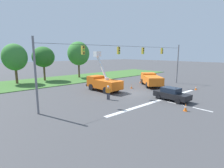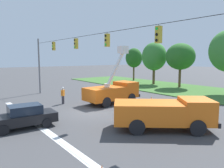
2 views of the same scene
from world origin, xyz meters
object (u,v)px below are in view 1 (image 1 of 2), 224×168
object	(u,v)px
tree_west	(15,57)
utility_truck_support_near	(151,79)
traffic_cone_foreground_left	(103,84)
traffic_cone_mid_right	(196,88)
utility_truck_bucket_lift	(103,82)
road_worker	(108,92)
traffic_cone_foreground_right	(132,86)
sedan_black	(172,94)
traffic_cone_mid_left	(141,81)
traffic_cone_near_bucket	(186,107)
tree_centre	(43,57)
tree_east	(78,54)

from	to	relation	value
tree_west	utility_truck_support_near	bearing A→B (deg)	-46.15
tree_west	traffic_cone_foreground_left	bearing A→B (deg)	-48.47
traffic_cone_mid_right	utility_truck_bucket_lift	bearing A→B (deg)	141.08
road_worker	traffic_cone_foreground_right	size ratio (longest dim) A/B	2.77
sedan_black	tree_west	bearing A→B (deg)	113.97
road_worker	traffic_cone_mid_right	distance (m)	14.81
traffic_cone_mid_left	tree_west	bearing A→B (deg)	141.84
utility_truck_support_near	traffic_cone_foreground_right	bearing A→B (deg)	168.40
traffic_cone_foreground_right	traffic_cone_near_bucket	distance (m)	12.07
tree_west	utility_truck_bucket_lift	xyz separation A→B (m)	(8.29, -15.30, -3.62)
utility_truck_support_near	tree_centre	bearing A→B (deg)	123.32
tree_centre	utility_truck_support_near	size ratio (longest dim) A/B	1.07
tree_west	tree_centre	size ratio (longest dim) A/B	1.06
tree_east	traffic_cone_mid_right	size ratio (longest dim) A/B	13.00
utility_truck_bucket_lift	traffic_cone_foreground_left	size ratio (longest dim) A/B	7.82
tree_west	traffic_cone_foreground_left	xyz separation A→B (m)	(10.80, -12.19, -4.55)
utility_truck_support_near	traffic_cone_mid_right	world-z (taller)	utility_truck_support_near
traffic_cone_foreground_right	tree_centre	bearing A→B (deg)	114.18
traffic_cone_mid_right	tree_centre	bearing A→B (deg)	120.19
tree_east	traffic_cone_near_bucket	size ratio (longest dim) A/B	10.59
tree_centre	traffic_cone_foreground_left	world-z (taller)	tree_centre
traffic_cone_near_bucket	road_worker	bearing A→B (deg)	109.02
road_worker	traffic_cone_mid_right	size ratio (longest dim) A/B	2.79
utility_truck_support_near	road_worker	size ratio (longest dim) A/B	3.69
utility_truck_support_near	traffic_cone_near_bucket	xyz separation A→B (m)	(-8.58, -10.37, -0.78)
sedan_black	traffic_cone_foreground_left	xyz separation A→B (m)	(-0.33, 12.84, -0.41)
utility_truck_support_near	traffic_cone_foreground_right	distance (m)	4.29
traffic_cone_foreground_right	traffic_cone_near_bucket	world-z (taller)	traffic_cone_near_bucket
traffic_cone_foreground_right	traffic_cone_near_bucket	size ratio (longest dim) A/B	0.82
tree_west	utility_truck_bucket_lift	bearing A→B (deg)	-61.55
tree_centre	tree_east	world-z (taller)	tree_east
utility_truck_bucket_lift	traffic_cone_mid_left	xyz separation A→B (m)	(10.03, 0.91, -1.01)
tree_east	traffic_cone_mid_right	world-z (taller)	tree_east
tree_east	utility_truck_support_near	world-z (taller)	tree_east
traffic_cone_near_bucket	traffic_cone_foreground_left	bearing A→B (deg)	81.65
tree_east	road_worker	xyz separation A→B (m)	(-7.43, -19.15, -4.57)
utility_truck_bucket_lift	traffic_cone_near_bucket	bearing A→B (deg)	-89.24
tree_east	traffic_cone_near_bucket	world-z (taller)	tree_east
traffic_cone_foreground_left	traffic_cone_near_bucket	distance (m)	16.08
tree_west	traffic_cone_near_bucket	bearing A→B (deg)	-73.24
tree_west	traffic_cone_mid_left	distance (m)	23.76
tree_east	sedan_black	size ratio (longest dim) A/B	1.88
sedan_black	traffic_cone_mid_left	world-z (taller)	sedan_black
tree_east	traffic_cone_foreground_right	xyz separation A→B (m)	(-0.06, -16.37, -5.26)
utility_truck_support_near	traffic_cone_near_bucket	distance (m)	13.48
traffic_cone_mid_left	utility_truck_support_near	bearing A→B (deg)	-110.99
tree_west	traffic_cone_mid_left	xyz separation A→B (m)	(18.32, -14.40, -4.63)
tree_east	utility_truck_support_near	distance (m)	18.23
traffic_cone_foreground_left	traffic_cone_mid_left	bearing A→B (deg)	-16.31
utility_truck_support_near	tree_east	bearing A→B (deg)	103.26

